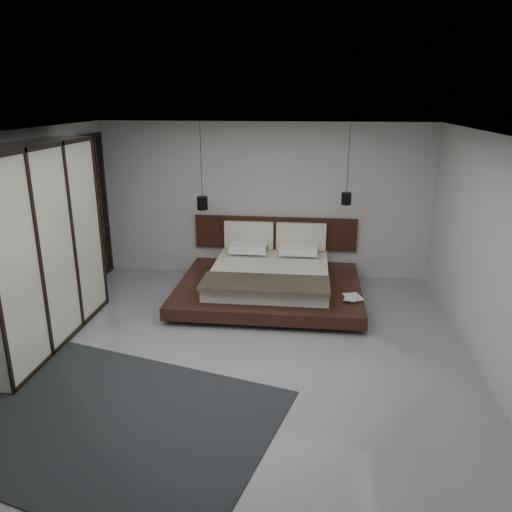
# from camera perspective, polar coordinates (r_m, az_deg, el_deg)

# --- Properties ---
(floor) EXTENTS (6.00, 6.00, 0.00)m
(floor) POSITION_cam_1_polar(r_m,az_deg,el_deg) (6.78, -1.77, -10.50)
(floor) COLOR gray
(floor) RESTS_ON ground
(ceiling) EXTENTS (6.00, 6.00, 0.00)m
(ceiling) POSITION_cam_1_polar(r_m,az_deg,el_deg) (5.98, -2.03, 13.84)
(ceiling) COLOR white
(ceiling) RESTS_ON wall_back
(wall_back) EXTENTS (6.00, 0.00, 6.00)m
(wall_back) POSITION_cam_1_polar(r_m,az_deg,el_deg) (9.13, 0.87, 6.34)
(wall_back) COLOR #AFAFAC
(wall_back) RESTS_ON floor
(wall_front) EXTENTS (6.00, 0.00, 6.00)m
(wall_front) POSITION_cam_1_polar(r_m,az_deg,el_deg) (3.53, -9.17, -13.26)
(wall_front) COLOR #AFAFAC
(wall_front) RESTS_ON floor
(wall_left) EXTENTS (0.00, 6.00, 6.00)m
(wall_left) POSITION_cam_1_polar(r_m,az_deg,el_deg) (7.30, -25.90, 1.59)
(wall_left) COLOR #AFAFAC
(wall_left) RESTS_ON floor
(wall_right) EXTENTS (0.00, 6.00, 6.00)m
(wall_right) POSITION_cam_1_polar(r_m,az_deg,el_deg) (6.53, 25.16, -0.05)
(wall_right) COLOR #AFAFAC
(wall_right) RESTS_ON floor
(lattice_screen) EXTENTS (0.05, 0.90, 2.60)m
(lattice_screen) POSITION_cam_1_polar(r_m,az_deg,el_deg) (9.39, -17.79, 5.19)
(lattice_screen) COLOR black
(lattice_screen) RESTS_ON floor
(bed) EXTENTS (2.97, 2.47, 1.11)m
(bed) POSITION_cam_1_polar(r_m,az_deg,el_deg) (8.36, 1.60, -2.61)
(bed) COLOR black
(bed) RESTS_ON floor
(book_lower) EXTENTS (0.32, 0.37, 0.03)m
(book_lower) POSITION_cam_1_polar(r_m,az_deg,el_deg) (7.72, 10.24, -4.75)
(book_lower) COLOR #99724C
(book_lower) RESTS_ON bed
(book_upper) EXTENTS (0.24, 0.29, 0.02)m
(book_upper) POSITION_cam_1_polar(r_m,az_deg,el_deg) (7.68, 10.11, -4.66)
(book_upper) COLOR #99724C
(book_upper) RESTS_ON book_lower
(pendant_left) EXTENTS (0.18, 0.18, 1.45)m
(pendant_left) POSITION_cam_1_polar(r_m,az_deg,el_deg) (8.68, -6.15, 6.07)
(pendant_left) COLOR black
(pendant_left) RESTS_ON ceiling
(pendant_right) EXTENTS (0.16, 0.16, 1.31)m
(pendant_right) POSITION_cam_1_polar(r_m,az_deg,el_deg) (8.47, 10.28, 6.51)
(pendant_right) COLOR black
(pendant_right) RESTS_ON ceiling
(wardrobe) EXTENTS (0.64, 2.71, 2.66)m
(wardrobe) POSITION_cam_1_polar(r_m,az_deg,el_deg) (7.12, -23.95, 0.90)
(wardrobe) COLOR beige
(wardrobe) RESTS_ON floor
(rug) EXTENTS (3.96, 3.27, 0.01)m
(rug) POSITION_cam_1_polar(r_m,az_deg,el_deg) (5.67, -16.83, -17.46)
(rug) COLOR black
(rug) RESTS_ON floor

